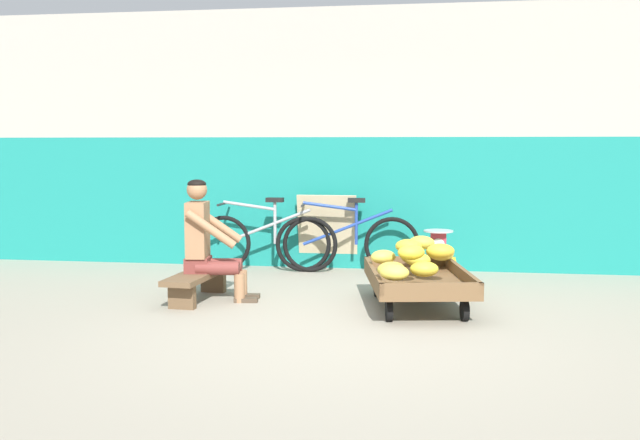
{
  "coord_description": "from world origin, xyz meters",
  "views": [
    {
      "loc": [
        0.69,
        -5.47,
        1.46
      ],
      "look_at": [
        -0.36,
        1.36,
        0.75
      ],
      "focal_mm": 41.16,
      "sensor_mm": 36.0,
      "label": 1
    }
  ],
  "objects": [
    {
      "name": "sign_board",
      "position": [
        -0.52,
        3.03,
        0.44
      ],
      "size": [
        0.7,
        0.23,
        0.88
      ],
      "color": "#C6B289",
      "rests_on": "ground"
    },
    {
      "name": "vendor_seated",
      "position": [
        -1.39,
        1.1,
        0.57
      ],
      "size": [
        0.71,
        0.53,
        1.14
      ],
      "color": "#9E704C",
      "rests_on": "ground"
    },
    {
      "name": "back_wall",
      "position": [
        0.0,
        3.23,
        1.53
      ],
      "size": [
        16.0,
        0.3,
        3.05
      ],
      "color": "#19847A",
      "rests_on": "ground"
    },
    {
      "name": "ground_plane",
      "position": [
        0.0,
        0.0,
        0.0
      ],
      "size": [
        80.0,
        80.0,
        0.0
      ],
      "primitive_type": "plane",
      "color": "gray"
    },
    {
      "name": "bicycle_near_left",
      "position": [
        -1.2,
        2.76,
        0.35
      ],
      "size": [
        1.66,
        0.48,
        0.86
      ],
      "color": "black",
      "rests_on": "ground"
    },
    {
      "name": "bicycle_far_left",
      "position": [
        -0.26,
        2.83,
        0.35
      ],
      "size": [
        1.65,
        0.48,
        0.86
      ],
      "color": "black",
      "rests_on": "ground"
    },
    {
      "name": "banana_pile",
      "position": [
        0.56,
        1.06,
        0.47
      ],
      "size": [
        0.81,
        1.42,
        0.26
      ],
      "color": "gold",
      "rests_on": "banana_cart"
    },
    {
      "name": "low_bench",
      "position": [
        -1.47,
        1.09,
        0.2
      ],
      "size": [
        0.38,
        1.12,
        0.27
      ],
      "color": "brown",
      "rests_on": "ground"
    },
    {
      "name": "banana_cart",
      "position": [
        0.58,
        1.06,
        0.24
      ],
      "size": [
        1.08,
        1.56,
        0.36
      ],
      "color": "brown",
      "rests_on": "ground"
    },
    {
      "name": "shopping_bag",
      "position": [
        0.76,
        1.58,
        0.12
      ],
      "size": [
        0.18,
        0.12,
        0.24
      ],
      "primitive_type": "cube",
      "color": "#3370B7",
      "rests_on": "ground"
    },
    {
      "name": "weighing_scale",
      "position": [
        0.76,
        2.05,
        0.45
      ],
      "size": [
        0.3,
        0.3,
        0.29
      ],
      "color": "#28282D",
      "rests_on": "plastic_crate"
    },
    {
      "name": "plastic_crate",
      "position": [
        0.76,
        2.05,
        0.15
      ],
      "size": [
        0.36,
        0.28,
        0.3
      ],
      "color": "gold",
      "rests_on": "ground"
    }
  ]
}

